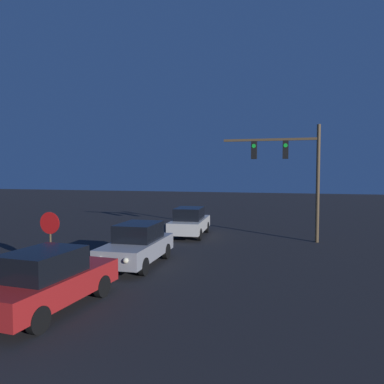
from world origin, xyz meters
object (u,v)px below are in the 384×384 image
Objects in this scene: car_far at (190,222)px; car_near at (48,280)px; car_mid at (137,244)px; stop_sign at (50,230)px; traffic_signal_mast at (292,164)px.

car_near is at bearing -96.87° from car_far.
car_far is at bearing 90.92° from car_near.
car_near and car_mid have the same top height.
car_near is 1.01× the size of car_mid.
car_far is 2.02× the size of stop_sign.
traffic_signal_mast is at bearing -5.08° from car_far.
traffic_signal_mast reaches higher than car_far.
car_near is 11.37m from car_far.
car_near is at bearing 84.64° from car_mid.
car_near is at bearing -54.90° from stop_sign.
car_near is 4.83m from car_mid.
stop_sign reaches higher than car_near.
car_mid is 6.54m from car_far.
car_mid is (0.32, 4.82, 0.00)m from car_near.
car_near and car_far have the same top height.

